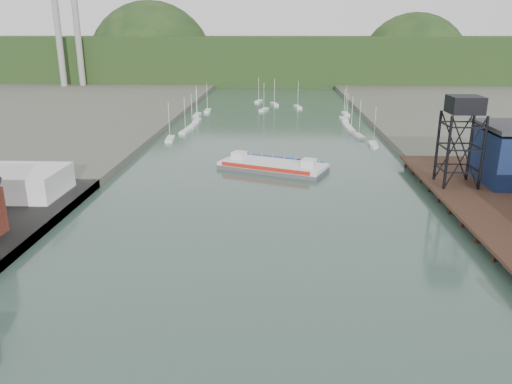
{
  "coord_description": "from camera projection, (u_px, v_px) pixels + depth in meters",
  "views": [
    {
      "loc": [
        2.47,
        -30.99,
        28.75
      ],
      "look_at": [
        -1.01,
        45.86,
        4.0
      ],
      "focal_mm": 35.0,
      "sensor_mm": 36.0,
      "label": 1
    }
  ],
  "objects": [
    {
      "name": "east_pier",
      "position": [
        495.0,
        210.0,
        79.0
      ],
      "size": [
        14.0,
        70.0,
        2.45
      ],
      "color": "black",
      "rests_on": "ground"
    },
    {
      "name": "white_shed",
      "position": [
        10.0,
        182.0,
        86.64
      ],
      "size": [
        18.0,
        12.0,
        4.5
      ],
      "primitive_type": "cube",
      "color": "silver",
      "rests_on": "west_quay"
    },
    {
      "name": "lift_tower",
      "position": [
        464.0,
        110.0,
        87.24
      ],
      "size": [
        6.5,
        6.5,
        16.0
      ],
      "color": "black",
      "rests_on": "east_pier"
    },
    {
      "name": "marina_sailboats",
      "position": [
        271.0,
        119.0,
        169.95
      ],
      "size": [
        57.71,
        92.65,
        0.9
      ],
      "color": "silver",
      "rests_on": "ground"
    },
    {
      "name": "smokestacks",
      "position": [
        68.0,
        29.0,
        254.86
      ],
      "size": [
        11.2,
        8.2,
        60.0
      ],
      "color": "gray",
      "rests_on": "ground"
    },
    {
      "name": "distant_hills",
      "position": [
        269.0,
        62.0,
        321.95
      ],
      "size": [
        500.0,
        120.0,
        80.0
      ],
      "color": "black",
      "rests_on": "ground"
    },
    {
      "name": "chain_ferry",
      "position": [
        273.0,
        166.0,
        108.56
      ],
      "size": [
        24.62,
        17.12,
        3.29
      ],
      "rotation": [
        0.0,
        0.0,
        -0.39
      ],
      "color": "#4D4D50",
      "rests_on": "ground"
    }
  ]
}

